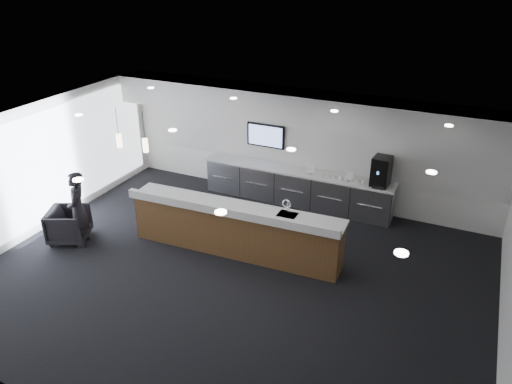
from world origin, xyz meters
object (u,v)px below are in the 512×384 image
at_px(coffee_machine, 381,171).
at_px(armchair, 69,225).
at_px(lounge_guest, 78,210).
at_px(service_counter, 235,229).

relative_size(coffee_machine, armchair, 0.84).
bearing_deg(coffee_machine, armchair, -143.02).
xyz_separation_m(coffee_machine, lounge_guest, (-5.78, -3.95, -0.43)).
bearing_deg(service_counter, coffee_machine, 45.57).
relative_size(service_counter, lounge_guest, 2.74).
relative_size(coffee_machine, lounge_guest, 0.41).
xyz_separation_m(service_counter, armchair, (-3.68, -1.15, -0.19)).
height_order(coffee_machine, armchair, coffee_machine).
distance_m(coffee_machine, armchair, 7.37).
distance_m(armchair, lounge_guest, 0.63).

